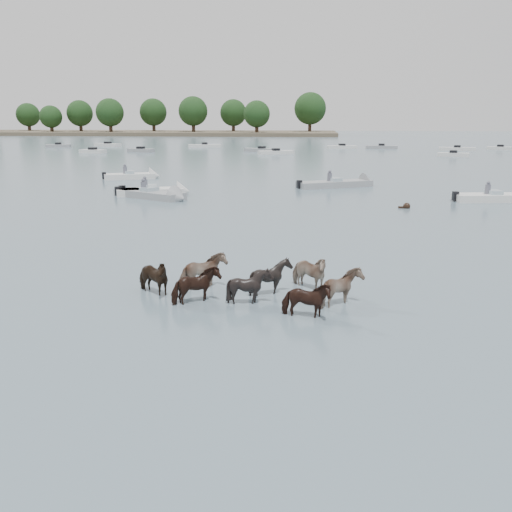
# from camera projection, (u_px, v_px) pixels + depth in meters

# --- Properties ---
(ground) EXTENTS (400.00, 400.00, 0.00)m
(ground) POSITION_uv_depth(u_px,v_px,m) (194.00, 323.00, 14.57)
(ground) COLOR #4A5E6A
(ground) RESTS_ON ground
(shoreline) EXTENTS (160.00, 30.00, 1.00)m
(shoreline) POSITION_uv_depth(u_px,v_px,m) (75.00, 133.00, 165.75)
(shoreline) COLOR #4C4233
(shoreline) RESTS_ON ground
(pony_herd) EXTENTS (7.40, 3.75, 1.30)m
(pony_herd) POSITION_uv_depth(u_px,v_px,m) (250.00, 283.00, 16.41)
(pony_herd) COLOR black
(pony_herd) RESTS_ON ground
(swimming_pony) EXTENTS (0.72, 0.44, 0.44)m
(swimming_pony) POSITION_uv_depth(u_px,v_px,m) (406.00, 207.00, 32.68)
(swimming_pony) COLOR black
(swimming_pony) RESTS_ON ground
(motorboat_a) EXTENTS (5.31, 2.97, 1.92)m
(motorboat_a) POSITION_uv_depth(u_px,v_px,m) (162.00, 192.00, 38.27)
(motorboat_a) COLOR silver
(motorboat_a) RESTS_ON ground
(motorboat_b) EXTENTS (5.95, 4.23, 1.92)m
(motorboat_b) POSITION_uv_depth(u_px,v_px,m) (158.00, 195.00, 36.41)
(motorboat_b) COLOR gray
(motorboat_b) RESTS_ON ground
(motorboat_c) EXTENTS (6.60, 4.31, 1.92)m
(motorboat_c) POSITION_uv_depth(u_px,v_px,m) (344.00, 184.00, 42.77)
(motorboat_c) COLOR gray
(motorboat_c) RESTS_ON ground
(motorboat_d) EXTENTS (5.79, 2.36, 1.92)m
(motorboat_d) POSITION_uv_depth(u_px,v_px,m) (505.00, 198.00, 35.39)
(motorboat_d) COLOR silver
(motorboat_d) RESTS_ON ground
(motorboat_f) EXTENTS (5.10, 3.22, 1.92)m
(motorboat_f) POSITION_uv_depth(u_px,v_px,m) (138.00, 176.00, 48.13)
(motorboat_f) COLOR silver
(motorboat_f) RESTS_ON ground
(distant_flotilla) EXTENTS (108.37, 23.50, 0.93)m
(distant_flotilla) POSITION_uv_depth(u_px,v_px,m) (293.00, 149.00, 87.20)
(distant_flotilla) COLOR gray
(distant_flotilla) RESTS_ON ground
(treeline) EXTENTS (151.46, 20.30, 12.42)m
(treeline) POSITION_uv_depth(u_px,v_px,m) (82.00, 112.00, 163.34)
(treeline) COLOR #382619
(treeline) RESTS_ON ground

